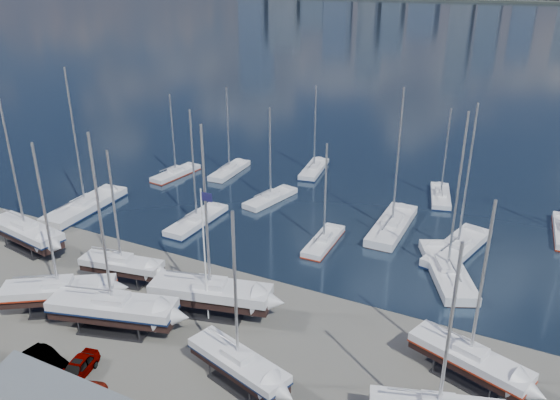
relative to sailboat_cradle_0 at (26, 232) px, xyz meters
The scene contains 24 objects.
ground 24.90m from the sailboat_cradle_0, ahead, with size 1400.00×1400.00×0.00m, color #605E59.
water 307.14m from the sailboat_cradle_0, 85.42° to the left, with size 1400.00×600.00×0.40m, color #1A263D.
far_shore 566.68m from the sailboat_cradle_0, 87.52° to the left, with size 1400.00×80.00×2.20m, color #2D332D.
sailboat_cradle_0 is the anchor object (origin of this frame).
sailboat_cradle_1 14.00m from the sailboat_cradle_0, 29.00° to the right, with size 9.45×7.55×15.51m.
sailboat_cradle_2 13.84m from the sailboat_cradle_0, ahead, with size 8.34×3.64×13.39m.
sailboat_cradle_3 19.62m from the sailboat_cradle_0, 20.29° to the right, with size 11.07×5.79×17.13m.
sailboat_cradle_4 24.33m from the sailboat_cradle_0, ahead, with size 10.92×5.34×17.09m.
sailboat_cradle_5 31.99m from the sailboat_cradle_0, 14.21° to the right, with size 8.80×4.63×13.87m.
sailboat_cradle_6 45.72m from the sailboat_cradle_0, ahead, with size 9.19×5.21×14.45m.
sailboat_moored_0 10.80m from the sailboat_cradle_0, 101.65° to the left, with size 4.38×12.66×18.59m.
sailboat_moored_1 25.71m from the sailboat_cradle_0, 89.06° to the left, with size 3.28×8.63×12.59m.
sailboat_moored_2 30.98m from the sailboat_cradle_0, 77.17° to the left, with size 2.97×8.98×13.37m.
sailboat_moored_3 18.49m from the sailboat_cradle_0, 46.65° to the left, with size 2.82×9.73×14.51m.
sailboat_moored_4 29.19m from the sailboat_cradle_0, 53.86° to the left, with size 4.09×8.90×12.97m.
sailboat_moored_5 40.51m from the sailboat_cradle_0, 63.89° to the left, with size 3.88×9.30×13.49m.
sailboat_moored_6 32.03m from the sailboat_cradle_0, 28.59° to the left, with size 2.55×8.18×12.12m.
sailboat_moored_7 40.46m from the sailboat_cradle_0, 33.39° to the left, with size 3.36×11.55×17.39m.
sailboat_moored_8 50.32m from the sailboat_cradle_0, 42.87° to the left, with size 4.29×8.81×12.69m.
sailboat_moored_9 44.03m from the sailboat_cradle_0, 19.49° to the left, with size 7.74×11.74×17.30m.
sailboat_moored_10 46.14m from the sailboat_cradle_0, 25.72° to the left, with size 5.81×11.75×16.92m.
car_a 23.50m from the sailboat_cradle_0, 31.99° to the right, with size 1.65×4.10×1.40m, color gray.
car_b 21.20m from the sailboat_cradle_0, 36.83° to the right, with size 1.39×3.99×1.32m, color gray.
flagpole 25.25m from the sailboat_cradle_0, ahead, with size 1.08×0.12×12.20m.
Camera 1 is at (23.28, -40.64, 27.85)m, focal length 35.00 mm.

